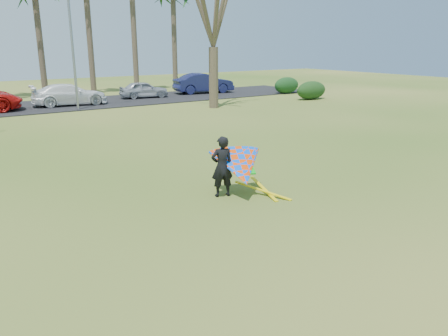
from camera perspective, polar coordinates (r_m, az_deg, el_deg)
ground at (r=10.18m, az=6.40°, el=-8.55°), size 100.00×100.00×0.00m
parking_strip at (r=32.83m, az=-23.35°, el=7.35°), size 46.00×7.00×0.06m
bare_tree_right at (r=29.81m, az=-1.43°, el=20.49°), size 6.27×6.27×9.21m
streetlight at (r=30.14m, az=-18.96°, el=15.62°), size 2.28×0.18×8.00m
hedge_near at (r=35.15m, az=11.33°, el=9.92°), size 2.81×1.27×1.40m
hedge_far at (r=38.94m, az=8.18°, el=10.63°), size 2.54×1.20×1.41m
car_3 at (r=32.60m, az=-19.53°, el=9.04°), size 5.22×2.55×1.46m
car_4 at (r=35.64m, az=-10.43°, el=10.05°), size 3.93×1.99×1.28m
car_5 at (r=38.53m, az=-2.68°, el=11.01°), size 5.34×2.55×1.69m
kite_flyer at (r=12.30m, az=1.86°, el=0.13°), size 2.13×2.39×2.02m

